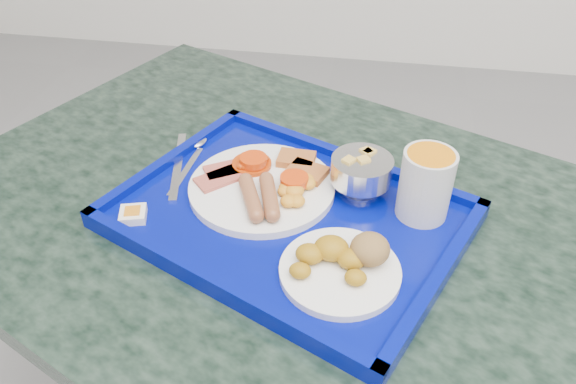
# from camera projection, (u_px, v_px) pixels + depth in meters

# --- Properties ---
(table) EXTENTS (1.36, 1.17, 0.72)m
(table) POSITION_uv_depth(u_px,v_px,m) (292.00, 294.00, 0.98)
(table) COLOR gray
(table) RESTS_ON floor
(tray) EXTENTS (0.60, 0.53, 0.03)m
(tray) POSITION_uv_depth(u_px,v_px,m) (288.00, 216.00, 0.84)
(tray) COLOR #020C84
(tray) RESTS_ON table
(main_plate) EXTENTS (0.23, 0.23, 0.04)m
(main_plate) POSITION_uv_depth(u_px,v_px,m) (267.00, 185.00, 0.87)
(main_plate) COLOR white
(main_plate) RESTS_ON tray
(bread_plate) EXTENTS (0.16, 0.16, 0.05)m
(bread_plate) POSITION_uv_depth(u_px,v_px,m) (343.00, 263.00, 0.73)
(bread_plate) COLOR white
(bread_plate) RESTS_ON tray
(fruit_bowl) EXTENTS (0.09, 0.09, 0.07)m
(fruit_bowl) POSITION_uv_depth(u_px,v_px,m) (362.00, 171.00, 0.85)
(fruit_bowl) COLOR silver
(fruit_bowl) RESTS_ON tray
(juice_cup) EXTENTS (0.08, 0.08, 0.11)m
(juice_cup) POSITION_uv_depth(u_px,v_px,m) (426.00, 183.00, 0.80)
(juice_cup) COLOR silver
(juice_cup) RESTS_ON tray
(spoon) EXTENTS (0.03, 0.18, 0.01)m
(spoon) POSITION_uv_depth(u_px,v_px,m) (195.00, 149.00, 0.96)
(spoon) COLOR silver
(spoon) RESTS_ON tray
(knife) EXTENTS (0.06, 0.19, 0.00)m
(knife) POSITION_uv_depth(u_px,v_px,m) (178.00, 165.00, 0.93)
(knife) COLOR silver
(knife) RESTS_ON tray
(jam_packet) EXTENTS (0.05, 0.05, 0.01)m
(jam_packet) POSITION_uv_depth(u_px,v_px,m) (133.00, 214.00, 0.82)
(jam_packet) COLOR white
(jam_packet) RESTS_ON tray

